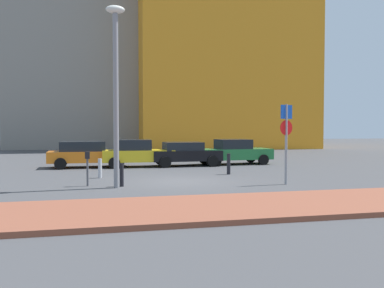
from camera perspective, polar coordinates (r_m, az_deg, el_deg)
The scene contains 14 objects.
ground_plane at distance 16.79m, azimuth -1.57°, elevation -5.38°, with size 120.00×120.00×0.00m, color #424244.
sidewalk_brick at distance 11.03m, azimuth 4.57°, elevation -9.05°, with size 40.00×3.54×0.14m, color brown.
parked_car_orange at distance 23.49m, azimuth -14.74°, elevation -1.35°, with size 4.63×2.20×1.49m.
parked_car_yellow at distance 23.21m, azimuth -7.91°, elevation -1.28°, with size 4.11×1.96×1.58m.
parked_car_black at distance 23.60m, azimuth -1.00°, elevation -1.33°, with size 4.11×2.09×1.42m.
parked_car_green at distance 24.77m, azimuth 6.04°, elevation -1.10°, with size 4.62×2.27×1.55m.
parking_sign_post at distance 16.18m, azimuth 13.37°, elevation 1.41°, with size 0.59×0.18×3.19m.
parking_meter at distance 15.85m, azimuth -14.77°, elevation -2.75°, with size 0.18×0.14×1.34m.
street_lamp at distance 15.20m, azimuth -10.89°, elevation 8.89°, with size 0.70×0.36×6.77m.
traffic_bollard_near at distance 15.51m, azimuth -10.06°, elevation -4.40°, with size 0.16×0.16×0.89m, color black.
traffic_bollard_mid at distance 18.32m, azimuth -13.07°, elevation -3.42°, with size 0.17×0.17×0.87m, color #B7B7BC.
traffic_bollard_far at distance 19.36m, azimuth 5.28°, elevation -2.86°, with size 0.17×0.17×1.01m, color black.
building_colorful_midrise at distance 50.86m, azimuth 3.39°, elevation 17.21°, with size 19.47×16.95×30.72m, color orange.
building_under_construction at distance 50.79m, azimuth -16.40°, elevation 10.65°, with size 14.00×13.33×19.45m, color gray.
Camera 1 is at (-3.23, -16.33, 2.23)m, focal length 37.18 mm.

